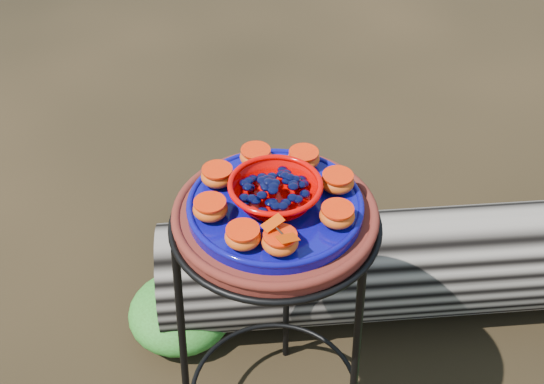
# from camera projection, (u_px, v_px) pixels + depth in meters

# --- Properties ---
(plant_stand) EXTENTS (0.44, 0.44, 0.70)m
(plant_stand) POSITION_uv_depth(u_px,v_px,m) (275.00, 339.00, 1.51)
(plant_stand) COLOR black
(plant_stand) RESTS_ON ground
(terracotta_saucer) EXTENTS (0.38, 0.38, 0.03)m
(terracotta_saucer) POSITION_uv_depth(u_px,v_px,m) (275.00, 217.00, 1.28)
(terracotta_saucer) COLOR #511F16
(terracotta_saucer) RESTS_ON plant_stand
(cobalt_plate) EXTENTS (0.33, 0.33, 0.02)m
(cobalt_plate) POSITION_uv_depth(u_px,v_px,m) (275.00, 207.00, 1.26)
(cobalt_plate) COLOR #0B0358
(cobalt_plate) RESTS_ON terracotta_saucer
(red_bowl) EXTENTS (0.16, 0.16, 0.05)m
(red_bowl) POSITION_uv_depth(u_px,v_px,m) (275.00, 193.00, 1.24)
(red_bowl) COLOR #CC0200
(red_bowl) RESTS_ON cobalt_plate
(glass_gems) EXTENTS (0.13, 0.13, 0.02)m
(glass_gems) POSITION_uv_depth(u_px,v_px,m) (275.00, 179.00, 1.22)
(glass_gems) COLOR black
(glass_gems) RESTS_ON red_bowl
(orange_half_0) EXTENTS (0.06, 0.06, 0.03)m
(orange_half_0) POSITION_uv_depth(u_px,v_px,m) (280.00, 242.00, 1.15)
(orange_half_0) COLOR #CB4E0B
(orange_half_0) RESTS_ON cobalt_plate
(orange_half_1) EXTENTS (0.06, 0.06, 0.03)m
(orange_half_1) POSITION_uv_depth(u_px,v_px,m) (337.00, 215.00, 1.20)
(orange_half_1) COLOR #CB4E0B
(orange_half_1) RESTS_ON cobalt_plate
(orange_half_2) EXTENTS (0.06, 0.06, 0.03)m
(orange_half_2) POSITION_uv_depth(u_px,v_px,m) (337.00, 182.00, 1.27)
(orange_half_2) COLOR #CB4E0B
(orange_half_2) RESTS_ON cobalt_plate
(orange_half_3) EXTENTS (0.06, 0.06, 0.03)m
(orange_half_3) POSITION_uv_depth(u_px,v_px,m) (304.00, 159.00, 1.32)
(orange_half_3) COLOR #CB4E0B
(orange_half_3) RESTS_ON cobalt_plate
(orange_half_4) EXTENTS (0.06, 0.06, 0.03)m
(orange_half_4) POSITION_uv_depth(u_px,v_px,m) (256.00, 157.00, 1.33)
(orange_half_4) COLOR #CB4E0B
(orange_half_4) RESTS_ON cobalt_plate
(orange_half_5) EXTENTS (0.06, 0.06, 0.03)m
(orange_half_5) POSITION_uv_depth(u_px,v_px,m) (218.00, 176.00, 1.28)
(orange_half_5) COLOR #CB4E0B
(orange_half_5) RESTS_ON cobalt_plate
(orange_half_6) EXTENTS (0.06, 0.06, 0.03)m
(orange_half_6) POSITION_uv_depth(u_px,v_px,m) (210.00, 209.00, 1.21)
(orange_half_6) COLOR #CB4E0B
(orange_half_6) RESTS_ON cobalt_plate
(orange_half_7) EXTENTS (0.06, 0.06, 0.03)m
(orange_half_7) POSITION_uv_depth(u_px,v_px,m) (243.00, 236.00, 1.16)
(orange_half_7) COLOR #CB4E0B
(orange_half_7) RESTS_ON cobalt_plate
(butterfly) EXTENTS (0.09, 0.09, 0.01)m
(butterfly) POSITION_uv_depth(u_px,v_px,m) (280.00, 231.00, 1.13)
(butterfly) COLOR #C22F00
(butterfly) RESTS_ON orange_half_0
(driftwood_log) EXTENTS (1.74, 0.82, 0.32)m
(driftwood_log) POSITION_uv_depth(u_px,v_px,m) (455.00, 260.00, 1.96)
(driftwood_log) COLOR black
(driftwood_log) RESTS_ON ground
(foliage_left) EXTENTS (0.30, 0.30, 0.15)m
(foliage_left) POSITION_uv_depth(u_px,v_px,m) (181.00, 310.00, 1.93)
(foliage_left) COLOR #255517
(foliage_left) RESTS_ON ground
(foliage_back) EXTENTS (0.31, 0.31, 0.16)m
(foliage_back) POSITION_uv_depth(u_px,v_px,m) (226.00, 219.00, 2.22)
(foliage_back) COLOR #255517
(foliage_back) RESTS_ON ground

